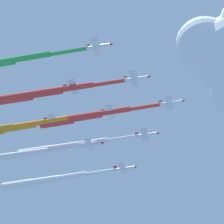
{
  "coord_description": "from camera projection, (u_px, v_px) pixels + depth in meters",
  "views": [
    {
      "loc": [
        101.91,
        -8.56,
        11.62
      ],
      "look_at": [
        0.0,
        0.0,
        160.92
      ],
      "focal_mm": 74.91,
      "sensor_mm": 36.0,
      "label": 1
    }
  ],
  "objects": [
    {
      "name": "jet_port_mid",
      "position": [
        16.0,
        127.0,
        185.43
      ],
      "size": [
        22.88,
        63.88,
        4.45
      ],
      "color": "silver"
    },
    {
      "name": "jet_lead",
      "position": [
        85.0,
        117.0,
        182.69
      ],
      "size": [
        20.71,
        55.98,
        4.4
      ],
      "color": "silver"
    },
    {
      "name": "jet_starboard_mid",
      "position": [
        44.0,
        181.0,
        200.02
      ],
      "size": [
        21.36,
        57.74,
        4.44
      ],
      "color": "silver"
    },
    {
      "name": "jet_port_inner",
      "position": [
        62.0,
        147.0,
        192.52
      ],
      "size": [
        20.74,
        57.89,
        4.34
      ],
      "color": "silver"
    },
    {
      "name": "jet_starboard_inner",
      "position": [
        45.0,
        93.0,
        173.82
      ],
      "size": [
        20.26,
        57.22,
        4.38
      ],
      "color": "silver"
    }
  ]
}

